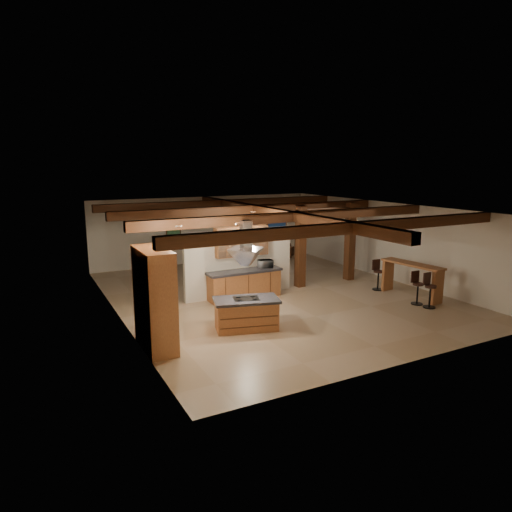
{
  "coord_description": "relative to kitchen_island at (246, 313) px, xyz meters",
  "views": [
    {
      "loc": [
        -7.31,
        -12.75,
        4.3
      ],
      "look_at": [
        -0.37,
        0.5,
        1.27
      ],
      "focal_mm": 32.0,
      "sensor_mm": 36.0,
      "label": 1
    }
  ],
  "objects": [
    {
      "name": "table_lamp",
      "position": [
        5.86,
        7.6,
        0.34
      ],
      "size": [
        0.31,
        0.31,
        0.37
      ],
      "color": "black",
      "rests_on": "side_table"
    },
    {
      "name": "dining_table",
      "position": [
        1.96,
        5.28,
        -0.1
      ],
      "size": [
        2.03,
        1.41,
        0.65
      ],
      "primitive_type": "imported",
      "rotation": [
        0.0,
        0.0,
        -0.22
      ],
      "color": "#421D10",
      "rests_on": "ground"
    },
    {
      "name": "back_windows",
      "position": [
        5.01,
        8.39,
        1.07
      ],
      "size": [
        2.7,
        0.07,
        1.7
      ],
      "color": "#371F0D",
      "rests_on": "room_walls"
    },
    {
      "name": "range_hood",
      "position": [
        0.0,
        -0.0,
        1.36
      ],
      "size": [
        1.1,
        1.1,
        1.4
      ],
      "color": "silver",
      "rests_on": "room_walls"
    },
    {
      "name": "dining_chairs",
      "position": [
        1.96,
        5.28,
        0.14
      ],
      "size": [
        2.13,
        2.13,
        1.12
      ],
      "color": "#371F0D",
      "rests_on": "ground"
    },
    {
      "name": "microwave",
      "position": [
        1.98,
        2.57,
        0.64
      ],
      "size": [
        0.5,
        0.38,
        0.26
      ],
      "primitive_type": "imported",
      "rotation": [
        0.0,
        0.0,
        3.0
      ],
      "color": "#AFAEB3",
      "rests_on": "back_counter"
    },
    {
      "name": "room_walls",
      "position": [
        2.21,
        2.46,
        1.36
      ],
      "size": [
        12.0,
        12.0,
        12.0
      ],
      "color": "beige",
      "rests_on": "ground"
    },
    {
      "name": "side_table",
      "position": [
        5.86,
        7.6,
        -0.17
      ],
      "size": [
        0.47,
        0.47,
        0.51
      ],
      "primitive_type": "cube",
      "rotation": [
        0.0,
        0.0,
        -0.16
      ],
      "color": "#371F0D",
      "rests_on": "ground"
    },
    {
      "name": "back_counter",
      "position": [
        1.21,
        2.57,
        0.05
      ],
      "size": [
        2.5,
        0.66,
        0.94
      ],
      "color": "#AC6B37",
      "rests_on": "ground"
    },
    {
      "name": "bar_stool_a",
      "position": [
        5.74,
        -0.93,
        0.11
      ],
      "size": [
        0.37,
        0.37,
        1.06
      ],
      "color": "black",
      "rests_on": "ground"
    },
    {
      "name": "ground",
      "position": [
        2.21,
        2.46,
        -0.43
      ],
      "size": [
        12.0,
        12.0,
        0.0
      ],
      "primitive_type": "plane",
      "color": "tan",
      "rests_on": "ground"
    },
    {
      "name": "partition_wall",
      "position": [
        1.21,
        2.96,
        0.67
      ],
      "size": [
        3.8,
        0.18,
        2.2
      ],
      "primitive_type": "cube",
      "color": "beige",
      "rests_on": "ground"
    },
    {
      "name": "pantry_cabinet",
      "position": [
        -2.46,
        -0.14,
        0.77
      ],
      "size": [
        0.67,
        1.6,
        2.4
      ],
      "color": "#AC6B37",
      "rests_on": "ground"
    },
    {
      "name": "bar_counter",
      "position": [
        6.12,
        0.15,
        0.34
      ],
      "size": [
        0.77,
        2.21,
        1.13
      ],
      "color": "#AC6B37",
      "rests_on": "ground"
    },
    {
      "name": "upper_display_cabinet",
      "position": [
        1.21,
        2.77,
        1.42
      ],
      "size": [
        1.8,
        0.36,
        0.95
      ],
      "color": "#AC6B37",
      "rests_on": "partition_wall"
    },
    {
      "name": "sofa",
      "position": [
        5.34,
        7.93,
        -0.12
      ],
      "size": [
        2.26,
        1.39,
        0.62
      ],
      "primitive_type": "imported",
      "rotation": [
        0.0,
        0.0,
        3.43
      ],
      "color": "black",
      "rests_on": "ground"
    },
    {
      "name": "ceiling_beams",
      "position": [
        2.21,
        2.46,
        2.33
      ],
      "size": [
        10.0,
        12.0,
        0.28
      ],
      "color": "#371F0D",
      "rests_on": "room_walls"
    },
    {
      "name": "timber_posts",
      "position": [
        4.71,
        2.96,
        1.34
      ],
      "size": [
        2.5,
        0.3,
        2.9
      ],
      "color": "#371F0D",
      "rests_on": "ground"
    },
    {
      "name": "bar_stool_b",
      "position": [
        5.68,
        -0.5,
        0.1
      ],
      "size": [
        0.36,
        0.36,
        1.03
      ],
      "color": "black",
      "rests_on": "ground"
    },
    {
      "name": "kitchen_island",
      "position": [
        0.0,
        0.0,
        0.0
      ],
      "size": [
        1.88,
        1.33,
        0.85
      ],
      "color": "#AC6B37",
      "rests_on": "ground"
    },
    {
      "name": "framed_art",
      "position": [
        0.71,
        8.39,
        1.27
      ],
      "size": [
        0.65,
        0.05,
        0.85
      ],
      "color": "#371F0D",
      "rests_on": "room_walls"
    },
    {
      "name": "recessed_cans",
      "position": [
        -0.33,
        0.52,
        2.44
      ],
      "size": [
        3.16,
        2.46,
        0.03
      ],
      "color": "silver",
      "rests_on": "room_walls"
    },
    {
      "name": "bar_stool_c",
      "position": [
        5.76,
        1.34,
        0.11
      ],
      "size": [
        0.37,
        0.37,
        1.05
      ],
      "color": "black",
      "rests_on": "ground"
    }
  ]
}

